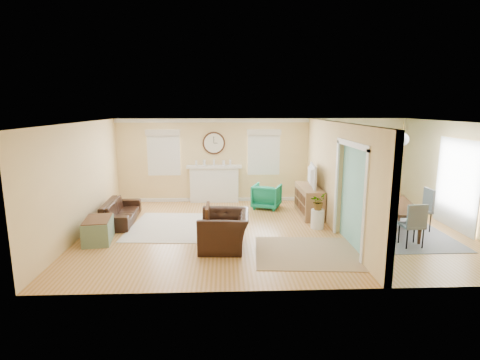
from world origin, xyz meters
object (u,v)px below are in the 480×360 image
(eames_chair, at_px, (224,230))
(green_chair, at_px, (267,196))
(sofa, at_px, (121,211))
(credenza, at_px, (309,201))
(dining_table, at_px, (391,217))

(eames_chair, height_order, green_chair, eames_chair)
(eames_chair, bearing_deg, sofa, -122.32)
(eames_chair, height_order, credenza, credenza)
(eames_chair, relative_size, green_chair, 1.50)
(sofa, bearing_deg, dining_table, -101.36)
(credenza, relative_size, dining_table, 0.81)
(eames_chair, distance_m, green_chair, 3.39)
(eames_chair, distance_m, credenza, 3.33)
(sofa, relative_size, green_chair, 2.44)
(eames_chair, bearing_deg, credenza, 138.89)
(eames_chair, xyz_separation_m, credenza, (2.33, 2.37, 0.02))
(eames_chair, xyz_separation_m, dining_table, (4.02, 0.93, -0.05))
(sofa, height_order, eames_chair, eames_chair)
(sofa, distance_m, eames_chair, 3.33)
(green_chair, xyz_separation_m, credenza, (1.08, -0.77, 0.05))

